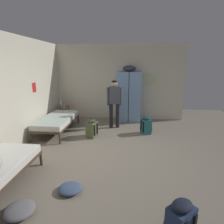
# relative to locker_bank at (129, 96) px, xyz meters

# --- Properties ---
(ground_plane) EXTENTS (9.39, 9.39, 0.00)m
(ground_plane) POSITION_rel_locker_bank_xyz_m (-0.39, -2.66, -0.97)
(ground_plane) COLOR gray
(room_backdrop) EXTENTS (4.93, 5.93, 2.84)m
(room_backdrop) POSITION_rel_locker_bank_xyz_m (-1.71, -1.30, 0.45)
(room_backdrop) COLOR beige
(room_backdrop) RESTS_ON ground_plane
(locker_bank) EXTENTS (0.90, 0.55, 2.07)m
(locker_bank) POSITION_rel_locker_bank_xyz_m (0.00, 0.00, 0.00)
(locker_bank) COLOR #7A9ECC
(locker_bank) RESTS_ON ground_plane
(shelf_unit) EXTENTS (0.38, 0.30, 0.57)m
(shelf_unit) POSITION_rel_locker_bank_xyz_m (-2.50, -0.18, -0.62)
(shelf_unit) COLOR brown
(shelf_unit) RESTS_ON ground_plane
(bed_left_rear) EXTENTS (0.90, 1.90, 0.49)m
(bed_left_rear) POSITION_rel_locker_bank_xyz_m (-2.25, -1.42, -0.59)
(bed_left_rear) COLOR #473828
(bed_left_rear) RESTS_ON ground_plane
(person_traveler) EXTENTS (0.50, 0.27, 1.61)m
(person_traveler) POSITION_rel_locker_bank_xyz_m (-0.47, -0.84, 0.00)
(person_traveler) COLOR black
(person_traveler) RESTS_ON ground_plane
(water_bottle) EXTENTS (0.07, 0.07, 0.25)m
(water_bottle) POSITION_rel_locker_bank_xyz_m (-2.58, -0.16, -0.28)
(water_bottle) COLOR #B2DBEA
(water_bottle) RESTS_ON shelf_unit
(lotion_bottle) EXTENTS (0.05, 0.05, 0.16)m
(lotion_bottle) POSITION_rel_locker_bank_xyz_m (-2.43, -0.22, -0.33)
(lotion_bottle) COLOR beige
(lotion_bottle) RESTS_ON shelf_unit
(backpack_olive) EXTENTS (0.39, 0.38, 0.55)m
(backpack_olive) POSITION_rel_locker_bank_xyz_m (-1.06, -1.75, -0.71)
(backpack_olive) COLOR #566038
(backpack_olive) RESTS_ON ground_plane
(backpack_navy) EXTENTS (0.41, 0.42, 0.55)m
(backpack_navy) POSITION_rel_locker_bank_xyz_m (0.71, -4.94, -0.71)
(backpack_navy) COLOR navy
(backpack_navy) RESTS_ON ground_plane
(backpack_teal) EXTENTS (0.40, 0.39, 0.55)m
(backpack_teal) POSITION_rel_locker_bank_xyz_m (0.58, -1.30, -0.71)
(backpack_teal) COLOR #23666B
(backpack_teal) RESTS_ON ground_plane
(clothes_pile_denim) EXTENTS (0.41, 0.38, 0.11)m
(clothes_pile_denim) POSITION_rel_locker_bank_xyz_m (-0.93, -4.21, -0.91)
(clothes_pile_denim) COLOR #42567A
(clothes_pile_denim) RESTS_ON ground_plane
(clothes_pile_grey) EXTENTS (0.45, 0.43, 0.14)m
(clothes_pile_grey) POSITION_rel_locker_bank_xyz_m (-1.51, -4.77, -0.90)
(clothes_pile_grey) COLOR slate
(clothes_pile_grey) RESTS_ON ground_plane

